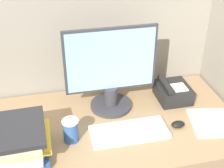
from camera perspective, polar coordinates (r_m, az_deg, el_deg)
The scene contains 8 objects.
cubicle_panel_rear at distance 1.99m, azimuth -2.84°, elevation -1.17°, with size 1.76×0.04×1.45m.
monitor at distance 1.65m, azimuth -0.22°, elevation 2.03°, with size 0.49×0.23×0.47m.
keyboard at distance 1.58m, azimuth 3.15°, elevation -8.76°, with size 0.39×0.17×0.02m.
mouse at distance 1.65m, azimuth 11.97°, elevation -7.22°, with size 0.07×0.05×0.03m.
coffee_cup at distance 1.52m, azimuth -7.55°, elevation -8.42°, with size 0.08×0.08×0.12m.
book_stack at distance 1.47m, azimuth -16.21°, elevation -9.91°, with size 0.26×0.30×0.17m.
desk_telephone at distance 1.84m, azimuth 11.01°, elevation -1.39°, with size 0.18×0.20×0.12m.
paper_pile at distance 1.72m, azimuth 17.66°, elevation -6.71°, with size 0.24×0.26×0.01m.
Camera 1 is at (-0.27, -0.89, 1.81)m, focal length 50.00 mm.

